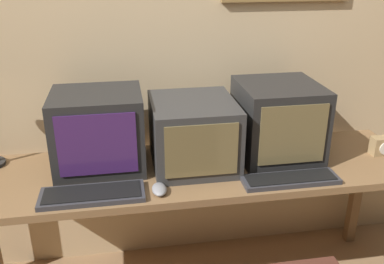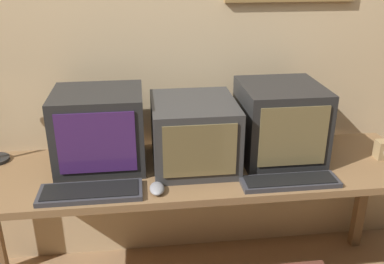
# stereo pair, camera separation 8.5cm
# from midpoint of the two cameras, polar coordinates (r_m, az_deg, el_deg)

# --- Properties ---
(wall_back) EXTENTS (8.00, 0.08, 2.60)m
(wall_back) POSITION_cam_midpoint_polar(r_m,az_deg,el_deg) (2.33, -0.09, 11.94)
(wall_back) COLOR #D1B284
(wall_back) RESTS_ON ground_plane
(desk) EXTENTS (2.27, 0.61, 0.76)m
(desk) POSITION_cam_midpoint_polar(r_m,az_deg,el_deg) (2.16, 1.13, -6.57)
(desk) COLOR olive
(desk) RESTS_ON ground_plane
(monitor_left) EXTENTS (0.43, 0.37, 0.38)m
(monitor_left) POSITION_cam_midpoint_polar(r_m,az_deg,el_deg) (2.12, -11.09, 0.36)
(monitor_left) COLOR black
(monitor_left) RESTS_ON desk
(monitor_center) EXTENTS (0.40, 0.45, 0.33)m
(monitor_center) POSITION_cam_midpoint_polar(r_m,az_deg,el_deg) (2.10, 1.38, -0.15)
(monitor_center) COLOR #333333
(monitor_center) RESTS_ON desk
(monitor_right) EXTENTS (0.40, 0.42, 0.38)m
(monitor_right) POSITION_cam_midpoint_polar(r_m,az_deg,el_deg) (2.22, 12.66, 1.31)
(monitor_right) COLOR black
(monitor_right) RESTS_ON desk
(keyboard_main) EXTENTS (0.45, 0.17, 0.03)m
(keyboard_main) POSITION_cam_midpoint_polar(r_m,az_deg,el_deg) (1.94, -12.14, -7.86)
(keyboard_main) COLOR #333338
(keyboard_main) RESTS_ON desk
(keyboard_side) EXTENTS (0.45, 0.13, 0.03)m
(keyboard_side) POSITION_cam_midpoint_polar(r_m,az_deg,el_deg) (2.04, 14.08, -6.43)
(keyboard_side) COLOR #333338
(keyboard_side) RESTS_ON desk
(mouse_near_keyboard) EXTENTS (0.07, 0.11, 0.03)m
(mouse_near_keyboard) POSITION_cam_midpoint_polar(r_m,az_deg,el_deg) (1.92, -3.41, -7.54)
(mouse_near_keyboard) COLOR gray
(mouse_near_keyboard) RESTS_ON desk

